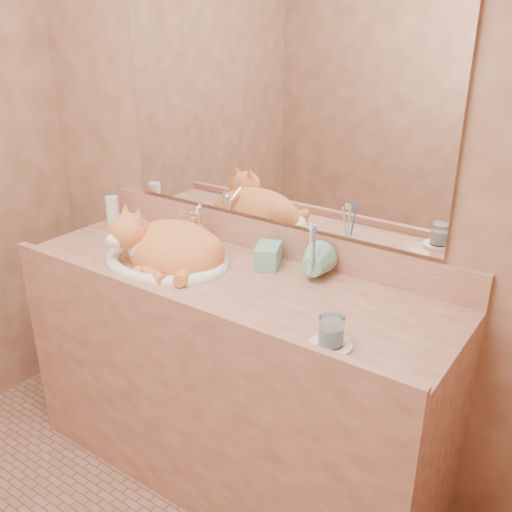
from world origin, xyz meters
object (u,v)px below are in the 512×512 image
Objects in this scene: sink_basin at (166,242)px; toothbrush_cup at (311,269)px; vanity_counter at (230,379)px; cat at (167,245)px; water_glass at (331,331)px; soap_dispenser at (265,249)px.

toothbrush_cup is at bearing 15.42° from sink_basin.
toothbrush_cup is (0.26, 0.12, 0.48)m from vanity_counter.
cat is 0.78m from water_glass.
cat is 2.23× the size of soap_dispenser.
vanity_counter is at bearing 9.61° from cat.
sink_basin reaches higher than vanity_counter.
sink_basin reaches higher than toothbrush_cup.
soap_dispenser reaches higher than vanity_counter.
sink_basin is 0.79m from water_glass.
vanity_counter is 0.72m from water_glass.
toothbrush_cup is at bearing 19.87° from cat.
sink_basin is 5.82× the size of water_glass.
vanity_counter is at bearing 159.14° from water_glass.
sink_basin is at bearing 167.45° from water_glass.
sink_basin is 0.01m from cat.
soap_dispenser is at bearing 19.87° from sink_basin.
cat reaches higher than vanity_counter.
vanity_counter is at bearing -155.77° from toothbrush_cup.
sink_basin is 0.37m from soap_dispenser.
cat is at bearing -165.05° from toothbrush_cup.
water_glass is at bearing -57.70° from soap_dispenser.
water_glass is at bearing -52.05° from toothbrush_cup.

